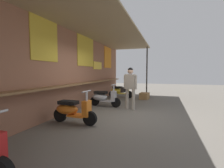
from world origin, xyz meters
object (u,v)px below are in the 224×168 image
Objects in this scene: scooter_silver at (103,97)px; shopper_with_handbag at (130,84)px; scooter_orange at (72,110)px; scooter_yellow at (119,91)px; merchandise_crate at (144,96)px.

shopper_with_handbag is at bearing -5.34° from scooter_silver.
scooter_orange is 1.00× the size of scooter_yellow.
scooter_yellow is 1.47m from merchandise_crate.
scooter_yellow is (2.58, 0.00, 0.00)m from scooter_silver.
scooter_yellow is 0.85× the size of shopper_with_handbag.
scooter_silver is 1.37m from shopper_with_handbag.
merchandise_crate is (2.67, -0.24, -0.83)m from shopper_with_handbag.
scooter_silver is at bearing -83.41° from shopper_with_handbag.
shopper_with_handbag is 2.81m from merchandise_crate.
merchandise_crate is (4.97, -1.45, -0.21)m from scooter_orange.
scooter_yellow reaches higher than merchandise_crate.
merchandise_crate is (2.48, -1.45, -0.21)m from scooter_silver.
scooter_orange and scooter_silver have the same top height.
scooter_orange is at bearing -12.06° from shopper_with_handbag.
scooter_silver is 2.58m from scooter_yellow.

